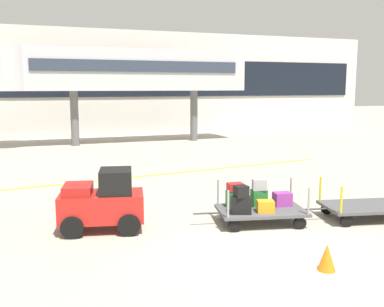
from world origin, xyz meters
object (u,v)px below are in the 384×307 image
baggage_cart_middle (365,207)px  safety_cone_near (327,257)px  baggage_tug (103,202)px  baggage_cart_lead (257,204)px

baggage_cart_middle → safety_cone_near: bearing=-141.4°
baggage_tug → baggage_cart_middle: size_ratio=0.74×
baggage_tug → safety_cone_near: bearing=-46.9°
baggage_cart_middle → safety_cone_near: baggage_cart_middle is taller
baggage_cart_middle → baggage_cart_lead: bearing=167.0°
baggage_cart_lead → safety_cone_near: bearing=-93.2°
baggage_tug → baggage_cart_lead: size_ratio=0.74×
baggage_cart_lead → baggage_cart_middle: 3.10m
baggage_tug → baggage_cart_middle: baggage_tug is taller
baggage_cart_lead → safety_cone_near: 3.26m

